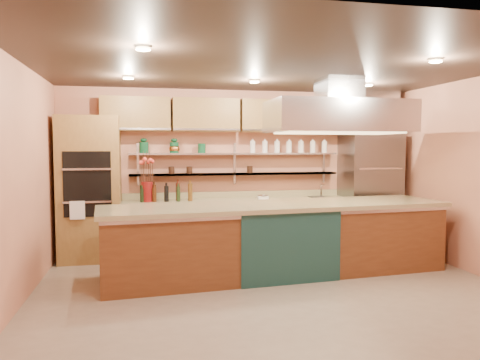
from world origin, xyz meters
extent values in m
cube|color=gray|center=(0.00, 0.00, -0.01)|extent=(6.00, 5.00, 0.02)
cube|color=black|center=(0.00, 0.00, 2.80)|extent=(6.00, 5.00, 0.02)
cube|color=tan|center=(0.00, 2.50, 1.40)|extent=(6.00, 0.04, 2.80)
cube|color=tan|center=(0.00, -2.50, 1.40)|extent=(6.00, 0.04, 2.80)
cube|color=tan|center=(-3.00, 0.00, 1.40)|extent=(0.04, 5.00, 2.80)
cube|color=olive|center=(-2.45, 2.18, 1.15)|extent=(0.95, 0.64, 2.30)
cube|color=slate|center=(2.35, 2.14, 1.05)|extent=(0.95, 0.72, 2.10)
cube|color=tan|center=(-0.05, 2.20, 0.47)|extent=(3.84, 0.64, 0.93)
cube|color=#B2B5BA|center=(-0.05, 2.37, 1.35)|extent=(3.60, 0.26, 0.03)
cube|color=#B2B5BA|center=(-0.05, 2.37, 1.70)|extent=(3.60, 0.26, 0.03)
cube|color=olive|center=(0.00, 2.32, 2.35)|extent=(4.60, 0.36, 0.55)
cube|color=#B2B5BA|center=(1.14, 0.79, 2.25)|extent=(2.00, 1.00, 0.45)
cube|color=#FFE5A5|center=(0.00, 0.20, 2.77)|extent=(4.00, 2.80, 0.02)
cube|color=brown|center=(0.24, 0.79, 0.51)|extent=(4.93, 1.46, 1.01)
cylinder|color=#620F0E|center=(-1.56, 2.15, 1.09)|extent=(0.21, 0.21, 0.32)
cube|color=black|center=(-1.25, 2.15, 1.07)|extent=(0.93, 0.47, 0.29)
cube|color=silver|center=(0.37, 2.15, 0.98)|extent=(0.18, 0.14, 0.10)
cylinder|color=silver|center=(1.47, 2.25, 1.04)|extent=(0.03, 0.03, 0.23)
ellipsoid|color=#C46C2D|center=(-1.09, 2.37, 1.78)|extent=(0.22, 0.22, 0.13)
cylinder|color=#0D4023|center=(-0.64, 2.37, 1.79)|extent=(0.14, 0.14, 0.16)
camera|label=1|loc=(-1.61, -5.54, 1.81)|focal=35.00mm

